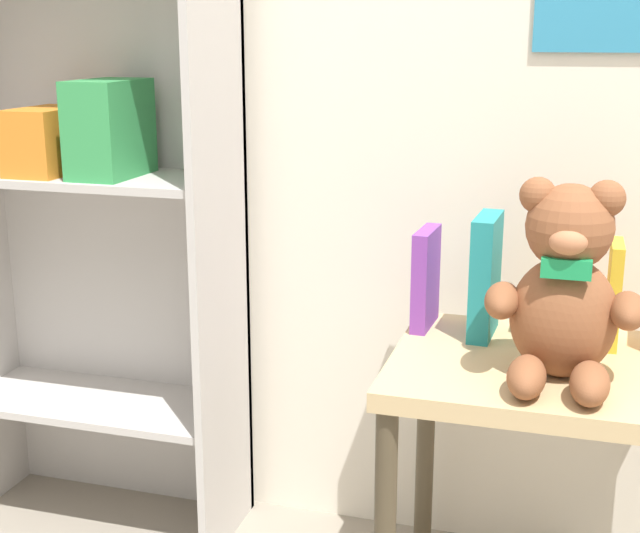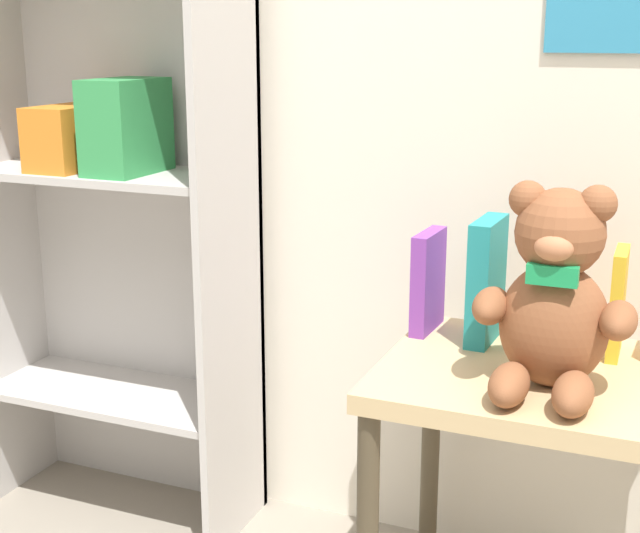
# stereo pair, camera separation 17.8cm
# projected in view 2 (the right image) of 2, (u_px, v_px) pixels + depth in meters

# --- Properties ---
(bookshelf_side) EXTENTS (0.66, 0.30, 1.70)m
(bookshelf_side) POSITION_uv_depth(u_px,v_px,m) (112.00, 128.00, 2.06)
(bookshelf_side) COLOR #BCB7B2
(bookshelf_side) RESTS_ON ground_plane
(display_table) EXTENTS (0.55, 0.47, 0.58)m
(display_table) POSITION_uv_depth(u_px,v_px,m) (532.00, 419.00, 1.63)
(display_table) COLOR tan
(display_table) RESTS_ON ground_plane
(teddy_bear) EXTENTS (0.27, 0.25, 0.35)m
(teddy_bear) POSITION_uv_depth(u_px,v_px,m) (555.00, 298.00, 1.49)
(teddy_bear) COLOR brown
(teddy_bear) RESTS_ON display_table
(book_standing_purple) EXTENTS (0.04, 0.13, 0.20)m
(book_standing_purple) POSITION_uv_depth(u_px,v_px,m) (428.00, 281.00, 1.80)
(book_standing_purple) COLOR purple
(book_standing_purple) RESTS_ON display_table
(book_standing_teal) EXTENTS (0.05, 0.15, 0.24)m
(book_standing_teal) POSITION_uv_depth(u_px,v_px,m) (486.00, 281.00, 1.73)
(book_standing_teal) COLOR teal
(book_standing_teal) RESTS_ON display_table
(book_standing_orange) EXTENTS (0.02, 0.12, 0.20)m
(book_standing_orange) POSITION_uv_depth(u_px,v_px,m) (552.00, 294.00, 1.71)
(book_standing_orange) COLOR orange
(book_standing_orange) RESTS_ON display_table
(book_standing_yellow) EXTENTS (0.02, 0.12, 0.20)m
(book_standing_yellow) POSITION_uv_depth(u_px,v_px,m) (618.00, 303.00, 1.66)
(book_standing_yellow) COLOR gold
(book_standing_yellow) RESTS_ON display_table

